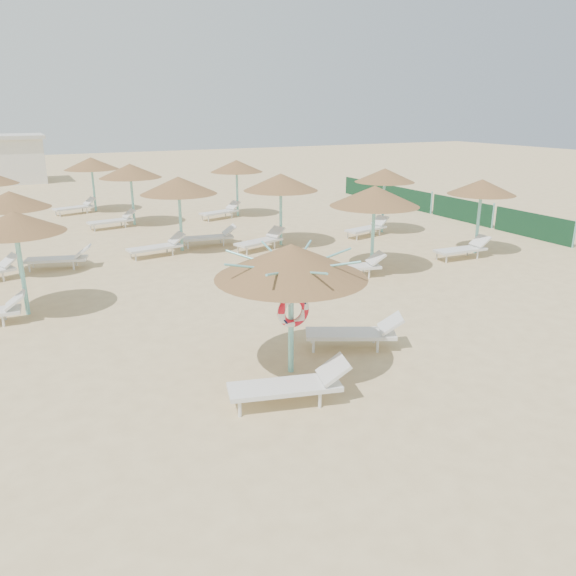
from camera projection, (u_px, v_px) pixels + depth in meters
name	position (u px, v px, depth m)	size (l,w,h in m)	color
ground	(290.00, 362.00, 11.60)	(120.00, 120.00, 0.00)	#DCBF86
main_palapa	(291.00, 262.00, 10.51)	(2.91, 2.91, 2.61)	#76CECB
lounger_main_a	(293.00, 384.00, 9.89)	(2.23, 1.15, 0.78)	white
lounger_main_b	(357.00, 332.00, 12.21)	(2.14, 1.49, 0.76)	white
palapa_field	(205.00, 183.00, 21.28)	(18.76, 17.99, 2.71)	#76CECB
windbreak_fence	(462.00, 210.00, 25.91)	(0.08, 19.84, 1.10)	#194C25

